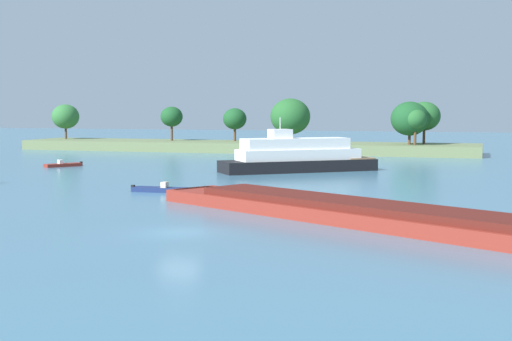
% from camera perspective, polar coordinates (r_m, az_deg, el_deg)
% --- Properties ---
extents(ground_plane, '(400.00, 400.00, 0.00)m').
position_cam_1_polar(ground_plane, '(44.40, -6.08, -4.89)').
color(ground_plane, teal).
extents(treeline_island, '(81.12, 12.90, 9.25)m').
position_cam_1_polar(treeline_island, '(126.25, 0.20, 2.67)').
color(treeline_island, '#66754C').
rests_on(treeline_island, ground).
extents(white_riverboat, '(17.98, 15.40, 6.50)m').
position_cam_1_polar(white_riverboat, '(86.89, 3.32, 1.08)').
color(white_riverboat, black).
rests_on(white_riverboat, ground).
extents(fishing_skiff, '(5.46, 1.74, 0.91)m').
position_cam_1_polar(fishing_skiff, '(66.10, -7.54, -1.48)').
color(fishing_skiff, navy).
rests_on(fishing_skiff, ground).
extents(cargo_barge, '(36.76, 23.21, 5.53)m').
position_cam_1_polar(cargo_barge, '(46.71, 10.83, -3.48)').
color(cargo_barge, maroon).
rests_on(cargo_barge, ground).
extents(small_motorboat, '(3.91, 4.73, 0.91)m').
position_cam_1_polar(small_motorboat, '(97.34, -14.95, 0.44)').
color(small_motorboat, maroon).
rests_on(small_motorboat, ground).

